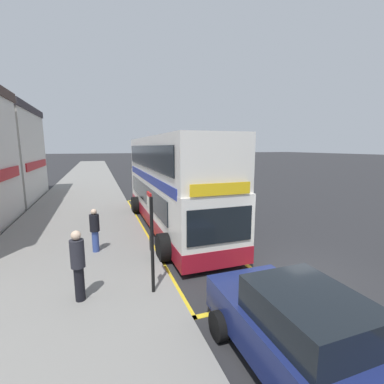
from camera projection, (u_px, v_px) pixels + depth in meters
ground_plane at (141, 175)px, 38.14m from camera, size 260.00×260.00×0.00m
pavement_near at (89, 176)px, 35.82m from camera, size 6.00×76.00×0.14m
double_decker_bus at (171, 185)px, 13.17m from camera, size 3.17×11.36×4.40m
bus_bay_markings at (170, 226)px, 13.33m from camera, size 2.81×14.57×0.01m
bus_stop_sign at (151, 234)px, 6.89m from camera, size 0.09×0.51×2.64m
parked_car_black_across at (144, 162)px, 53.73m from camera, size 2.09×4.20×1.62m
parked_car_navy_ahead at (303, 336)px, 4.48m from camera, size 2.09×4.20×1.62m
pedestrian_waiting_near_sign at (95, 229)px, 9.64m from camera, size 0.34×0.34×1.61m
pedestrian_further_back at (78, 263)px, 6.52m from camera, size 0.34×0.34×1.82m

